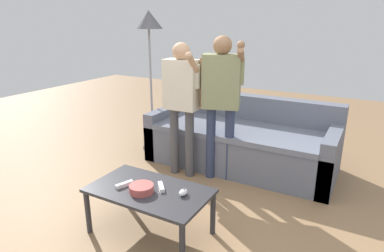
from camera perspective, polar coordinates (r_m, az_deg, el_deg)
The scene contains 10 objects.
ground_plane at distance 3.00m, azimuth -3.00°, elevation -16.50°, with size 12.00×12.00×0.00m, color #93704C.
couch at distance 4.05m, azimuth 8.47°, elevation -2.63°, with size 2.18×0.92×0.79m.
coffee_table at distance 2.73m, azimuth -7.31°, elevation -11.59°, with size 0.96×0.55×0.40m.
snack_bowl at distance 2.66m, azimuth -8.65°, elevation -10.55°, with size 0.19×0.19×0.06m, color #B24C47.
game_remote_nunchuk at distance 2.59m, azimuth -1.52°, elevation -11.29°, with size 0.06×0.09×0.05m.
floor_lamp at distance 4.31m, azimuth -7.39°, elevation 15.95°, with size 0.35×0.35×1.80m.
player_left at distance 3.55m, azimuth -1.82°, elevation 5.38°, with size 0.44×0.31×1.47m.
player_center at distance 3.46m, azimuth 5.03°, elevation 5.76°, with size 0.49×0.30×1.54m.
game_remote_wand_near at distance 2.70m, azimuth -5.31°, elevation -10.32°, with size 0.12×0.13×0.03m.
game_remote_wand_far at distance 2.78m, azimuth -11.51°, elevation -9.78°, with size 0.08×0.16×0.03m.
Camera 1 is at (1.34, -2.08, 1.69)m, focal length 31.13 mm.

